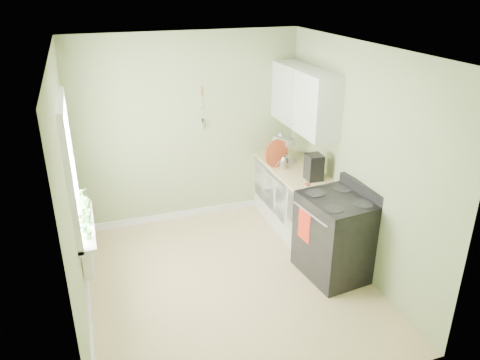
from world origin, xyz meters
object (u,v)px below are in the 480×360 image
object	(u,v)px
stand_mixer	(283,150)
coffee_maker	(314,168)
stove	(336,236)
kettle	(283,163)

from	to	relation	value
stand_mixer	coffee_maker	distance (m)	0.72
stove	coffee_maker	bearing A→B (deg)	84.95
stove	stand_mixer	world-z (taller)	stand_mixer
stand_mixer	coffee_maker	bearing A→B (deg)	-81.17
stove	coffee_maker	distance (m)	0.97
stove	kettle	distance (m)	1.35
kettle	coffee_maker	bearing A→B (deg)	-64.00
stove	kettle	size ratio (longest dim) A/B	6.46
coffee_maker	stove	bearing A→B (deg)	-95.05
stand_mixer	kettle	world-z (taller)	stand_mixer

